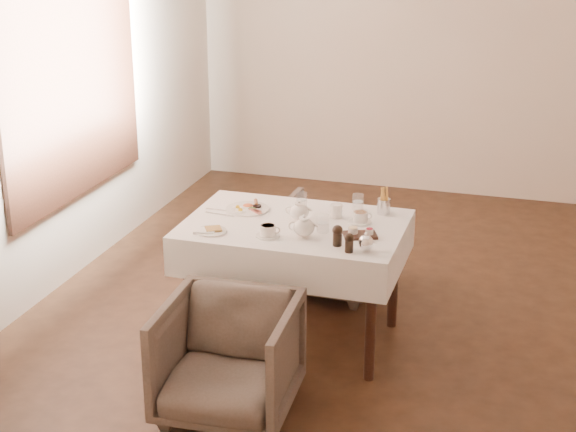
# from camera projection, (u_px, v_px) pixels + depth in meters

# --- Properties ---
(room) EXTENTS (5.00, 5.00, 5.00)m
(room) POSITION_uv_depth(u_px,v_px,m) (70.00, 47.00, 5.88)
(room) COLOR black
(room) RESTS_ON ground
(table) EXTENTS (1.28, 0.88, 0.75)m
(table) POSITION_uv_depth(u_px,v_px,m) (294.00, 242.00, 5.19)
(table) COLOR black
(table) RESTS_ON ground
(armchair_near) EXTENTS (0.71, 0.72, 0.63)m
(armchair_near) POSITION_uv_depth(u_px,v_px,m) (228.00, 359.00, 4.54)
(armchair_near) COLOR #493E36
(armchair_near) RESTS_ON ground
(armchair_far) EXTENTS (0.69, 0.71, 0.62)m
(armchair_far) POSITION_uv_depth(u_px,v_px,m) (329.00, 246.00, 6.00)
(armchair_far) COLOR #493E36
(armchair_far) RESTS_ON ground
(breakfast_plate) EXTENTS (0.26, 0.26, 0.03)m
(breakfast_plate) POSITION_uv_depth(u_px,v_px,m) (248.00, 208.00, 5.37)
(breakfast_plate) COLOR white
(breakfast_plate) RESTS_ON table
(side_plate) EXTENTS (0.19, 0.18, 0.02)m
(side_plate) POSITION_uv_depth(u_px,v_px,m) (210.00, 231.00, 5.02)
(side_plate) COLOR white
(side_plate) RESTS_ON table
(teapot_centre) EXTENTS (0.17, 0.14, 0.12)m
(teapot_centre) POSITION_uv_depth(u_px,v_px,m) (299.00, 210.00, 5.18)
(teapot_centre) COLOR white
(teapot_centre) RESTS_ON table
(teapot_front) EXTENTS (0.18, 0.15, 0.13)m
(teapot_front) POSITION_uv_depth(u_px,v_px,m) (304.00, 226.00, 4.93)
(teapot_front) COLOR white
(teapot_front) RESTS_ON table
(creamer) EXTENTS (0.09, 0.09, 0.08)m
(creamer) POSITION_uv_depth(u_px,v_px,m) (336.00, 211.00, 5.22)
(creamer) COLOR white
(creamer) RESTS_ON table
(teacup_near) EXTENTS (0.14, 0.14, 0.07)m
(teacup_near) POSITION_uv_depth(u_px,v_px,m) (268.00, 231.00, 4.94)
(teacup_near) COLOR white
(teacup_near) RESTS_ON table
(teacup_far) EXTENTS (0.13, 0.13, 0.07)m
(teacup_far) POSITION_uv_depth(u_px,v_px,m) (360.00, 218.00, 5.15)
(teacup_far) COLOR white
(teacup_far) RESTS_ON table
(glass_left) EXTENTS (0.07, 0.07, 0.09)m
(glass_left) POSITION_uv_depth(u_px,v_px,m) (302.00, 200.00, 5.40)
(glass_left) COLOR silver
(glass_left) RESTS_ON table
(glass_mid) EXTENTS (0.09, 0.09, 0.10)m
(glass_mid) POSITION_uv_depth(u_px,v_px,m) (323.00, 224.00, 5.00)
(glass_mid) COLOR silver
(glass_mid) RESTS_ON table
(glass_right) EXTENTS (0.08, 0.08, 0.10)m
(glass_right) POSITION_uv_depth(u_px,v_px,m) (358.00, 202.00, 5.35)
(glass_right) COLOR silver
(glass_right) RESTS_ON table
(condiment_board) EXTENTS (0.22, 0.19, 0.05)m
(condiment_board) POSITION_uv_depth(u_px,v_px,m) (360.00, 234.00, 4.95)
(condiment_board) COLOR black
(condiment_board) RESTS_ON table
(pepper_mill_left) EXTENTS (0.06, 0.06, 0.12)m
(pepper_mill_left) POSITION_uv_depth(u_px,v_px,m) (337.00, 235.00, 4.81)
(pepper_mill_left) COLOR black
(pepper_mill_left) RESTS_ON table
(pepper_mill_right) EXTENTS (0.06, 0.06, 0.11)m
(pepper_mill_right) POSITION_uv_depth(u_px,v_px,m) (349.00, 243.00, 4.72)
(pepper_mill_right) COLOR black
(pepper_mill_right) RESTS_ON table
(silver_pot) EXTENTS (0.11, 0.09, 0.11)m
(silver_pot) POSITION_uv_depth(u_px,v_px,m) (366.00, 242.00, 4.74)
(silver_pot) COLOR white
(silver_pot) RESTS_ON table
(fries_cup) EXTENTS (0.08, 0.08, 0.17)m
(fries_cup) POSITION_uv_depth(u_px,v_px,m) (384.00, 202.00, 5.28)
(fries_cup) COLOR silver
(fries_cup) RESTS_ON table
(cutlery_fork) EXTENTS (0.19, 0.02, 0.00)m
(cutlery_fork) POSITION_uv_depth(u_px,v_px,m) (220.00, 210.00, 5.36)
(cutlery_fork) COLOR silver
(cutlery_fork) RESTS_ON table
(cutlery_knife) EXTENTS (0.19, 0.03, 0.00)m
(cutlery_knife) POSITION_uv_depth(u_px,v_px,m) (220.00, 214.00, 5.29)
(cutlery_knife) COLOR silver
(cutlery_knife) RESTS_ON table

